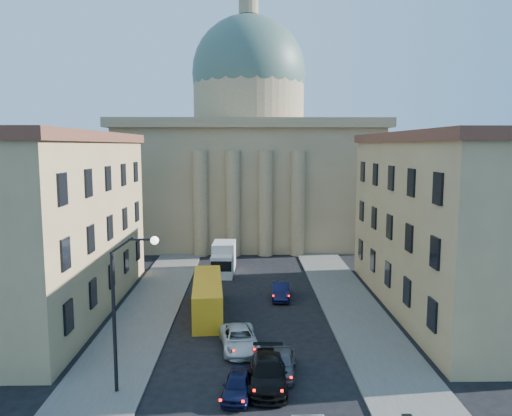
{
  "coord_description": "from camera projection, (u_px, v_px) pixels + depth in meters",
  "views": [
    {
      "loc": [
        -0.26,
        -18.2,
        13.63
      ],
      "look_at": [
        0.41,
        19.02,
        8.94
      ],
      "focal_mm": 35.0,
      "sensor_mm": 36.0,
      "label": 1
    }
  ],
  "objects": [
    {
      "name": "car_right_far",
      "position": [
        282.0,
        363.0,
        29.83
      ],
      "size": [
        2.1,
        4.23,
        1.39
      ],
      "primitive_type": "imported",
      "rotation": [
        0.0,
        0.0,
        -0.12
      ],
      "color": "#54545A",
      "rests_on": "ground"
    },
    {
      "name": "car_right_distant",
      "position": [
        281.0,
        291.0,
        44.59
      ],
      "size": [
        1.75,
        4.41,
        1.43
      ],
      "primitive_type": "imported",
      "rotation": [
        0.0,
        0.0,
        -0.06
      ],
      "color": "black",
      "rests_on": "ground"
    },
    {
      "name": "box_truck",
      "position": [
        223.0,
        259.0,
        53.37
      ],
      "size": [
        2.47,
        5.89,
        3.19
      ],
      "rotation": [
        0.0,
        0.0,
        -0.03
      ],
      "color": "silver",
      "rests_on": "ground"
    },
    {
      "name": "car_right_mid",
      "position": [
        268.0,
        373.0,
        28.36
      ],
      "size": [
        2.4,
        5.46,
        1.56
      ],
      "primitive_type": "imported",
      "rotation": [
        0.0,
        0.0,
        -0.04
      ],
      "color": "black",
      "rests_on": "ground"
    },
    {
      "name": "sidewalk_right",
      "position": [
        363.0,
        325.0,
        37.76
      ],
      "size": [
        5.0,
        60.0,
        0.15
      ],
      "primitive_type": "cube",
      "color": "#54514D",
      "rests_on": "ground"
    },
    {
      "name": "car_left_mid",
      "position": [
        239.0,
        339.0,
        33.45
      ],
      "size": [
        3.01,
        5.37,
        1.42
      ],
      "primitive_type": "imported",
      "rotation": [
        0.0,
        0.0,
        0.13
      ],
      "color": "silver",
      "rests_on": "ground"
    },
    {
      "name": "building_right",
      "position": [
        457.0,
        221.0,
        40.96
      ],
      "size": [
        11.6,
        26.6,
        14.7
      ],
      "color": "tan",
      "rests_on": "ground"
    },
    {
      "name": "street_lamp",
      "position": [
        123.0,
        301.0,
        26.92
      ],
      "size": [
        2.62,
        0.44,
        8.83
      ],
      "color": "black",
      "rests_on": "ground"
    },
    {
      "name": "city_bus",
      "position": [
        208.0,
        295.0,
        40.54
      ],
      "size": [
        3.01,
        10.06,
        2.79
      ],
      "rotation": [
        0.0,
        0.0,
        0.08
      ],
      "color": "orange",
      "rests_on": "ground"
    },
    {
      "name": "building_left",
      "position": [
        41.0,
        222.0,
        40.36
      ],
      "size": [
        11.6,
        26.6,
        14.7
      ],
      "color": "tan",
      "rests_on": "ground"
    },
    {
      "name": "car_left_near",
      "position": [
        238.0,
        385.0,
        27.21
      ],
      "size": [
        1.91,
        3.83,
        1.25
      ],
      "primitive_type": "imported",
      "rotation": [
        0.0,
        0.0,
        -0.12
      ],
      "color": "black",
      "rests_on": "ground"
    },
    {
      "name": "church",
      "position": [
        249.0,
        157.0,
        73.31
      ],
      "size": [
        68.02,
        28.76,
        36.6
      ],
      "color": "#847551",
      "rests_on": "ground"
    },
    {
      "name": "sidewalk_left",
      "position": [
        138.0,
        327.0,
        37.46
      ],
      "size": [
        5.0,
        60.0,
        0.15
      ],
      "primitive_type": "cube",
      "color": "#54514D",
      "rests_on": "ground"
    }
  ]
}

